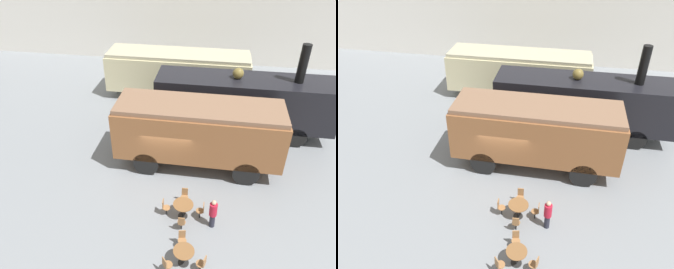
{
  "view_description": "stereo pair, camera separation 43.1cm",
  "coord_description": "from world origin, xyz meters",
  "views": [
    {
      "loc": [
        2.16,
        -13.47,
        11.43
      ],
      "look_at": [
        -0.16,
        1.0,
        1.6
      ],
      "focal_mm": 35.0,
      "sensor_mm": 36.0,
      "label": 1
    },
    {
      "loc": [
        2.59,
        -13.39,
        11.43
      ],
      "look_at": [
        -0.16,
        1.0,
        1.6
      ],
      "focal_mm": 35.0,
      "sensor_mm": 36.0,
      "label": 2
    }
  ],
  "objects": [
    {
      "name": "cafe_chair_5",
      "position": [
        0.91,
        -6.08,
        0.51
      ],
      "size": [
        0.41,
        0.4,
        0.87
      ],
      "rotation": [
        0.0,
        0.0,
        7.0
      ],
      "color": "black",
      "rests_on": "ground_plane"
    },
    {
      "name": "steam_locomotive",
      "position": [
        3.9,
        4.47,
        2.22
      ],
      "size": [
        10.47,
        2.59,
        5.78
      ],
      "color": "black",
      "rests_on": "ground_plane"
    },
    {
      "name": "backdrop_wall",
      "position": [
        0.0,
        15.87,
        4.5
      ],
      "size": [
        44.0,
        0.15,
        9.0
      ],
      "color": "silver",
      "rests_on": "ground_plane"
    },
    {
      "name": "passenger_coach_wooden",
      "position": [
        1.46,
        0.79,
        2.24
      ],
      "size": [
        8.54,
        2.83,
        3.67
      ],
      "color": "brown",
      "rests_on": "ground_plane"
    },
    {
      "name": "cafe_chair_0",
      "position": [
        0.36,
        -3.17,
        0.51
      ],
      "size": [
        0.36,
        0.36,
        0.87
      ],
      "rotation": [
        0.0,
        0.0,
        6.32
      ],
      "color": "black",
      "rests_on": "ground_plane"
    },
    {
      "name": "ground_plane",
      "position": [
        0.0,
        0.0,
        0.0
      ],
      "size": [
        80.0,
        80.0,
        0.0
      ],
      "primitive_type": "plane",
      "color": "gray"
    },
    {
      "name": "cafe_chair_1",
      "position": [
        1.22,
        -3.97,
        0.51
      ],
      "size": [
        0.36,
        0.36,
        0.87
      ],
      "rotation": [
        0.0,
        0.0,
        7.89
      ],
      "color": "black",
      "rests_on": "ground_plane"
    },
    {
      "name": "cafe_chair_3",
      "position": [
        1.16,
        -2.31,
        0.51
      ],
      "size": [
        0.36,
        0.36,
        0.87
      ],
      "rotation": [
        0.0,
        0.0,
        11.03
      ],
      "color": "black",
      "rests_on": "ground_plane"
    },
    {
      "name": "cafe_chair_4",
      "position": [
        1.35,
        -4.78,
        0.51
      ],
      "size": [
        0.36,
        0.38,
        0.87
      ],
      "rotation": [
        0.0,
        0.0,
        4.91
      ],
      "color": "black",
      "rests_on": "ground_plane"
    },
    {
      "name": "visitor_person",
      "position": [
        2.52,
        -3.5,
        0.82
      ],
      "size": [
        0.34,
        0.34,
        1.53
      ],
      "color": "#262633",
      "rests_on": "ground_plane"
    },
    {
      "name": "cafe_chair_2",
      "position": [
        2.02,
        -3.11,
        0.51
      ],
      "size": [
        0.36,
        0.36,
        0.87
      ],
      "rotation": [
        0.0,
        0.0,
        9.46
      ],
      "color": "black",
      "rests_on": "ground_plane"
    },
    {
      "name": "cafe_chair_6",
      "position": [
        2.25,
        -5.81,
        0.51
      ],
      "size": [
        0.39,
        0.37,
        0.87
      ],
      "rotation": [
        0.0,
        0.0,
        9.1
      ],
      "color": "black",
      "rests_on": "ground_plane"
    },
    {
      "name": "passenger_coach_vintage",
      "position": [
        -0.69,
        8.8,
        1.99
      ],
      "size": [
        10.24,
        2.84,
        3.37
      ],
      "color": "beige",
      "rests_on": "ground_plane"
    },
    {
      "name": "cafe_table_mid",
      "position": [
        1.5,
        -5.56,
        0.59
      ],
      "size": [
        0.83,
        0.83,
        0.75
      ],
      "color": "black",
      "rests_on": "ground_plane"
    },
    {
      "name": "cafe_table_near",
      "position": [
        1.19,
        -3.14,
        0.61
      ],
      "size": [
        0.91,
        0.91,
        0.76
      ],
      "color": "black",
      "rests_on": "ground_plane"
    }
  ]
}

